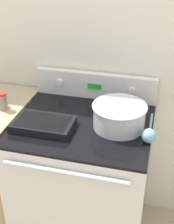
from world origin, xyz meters
name	(u,v)px	position (x,y,z in m)	size (l,w,h in m)	color
kitchen_wall	(98,49)	(0.00, 0.73, 1.25)	(8.00, 0.05, 2.50)	silver
stove_range	(83,182)	(0.00, 0.35, 0.47)	(0.81, 0.73, 0.94)	silver
control_panel	(95,85)	(0.00, 0.67, 1.02)	(0.81, 0.07, 0.17)	silver
mixing_bowl	(119,115)	(0.21, 0.35, 1.02)	(0.31, 0.31, 0.14)	silver
casserole_dish	(43,124)	(-0.20, 0.23, 0.96)	(0.34, 0.21, 0.05)	black
ladle	(149,135)	(0.39, 0.25, 0.97)	(0.08, 0.32, 0.08)	#7AB2C6
spice_jar_red_cap	(3,101)	(-0.51, 0.35, 1.01)	(0.06, 0.06, 0.11)	gray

